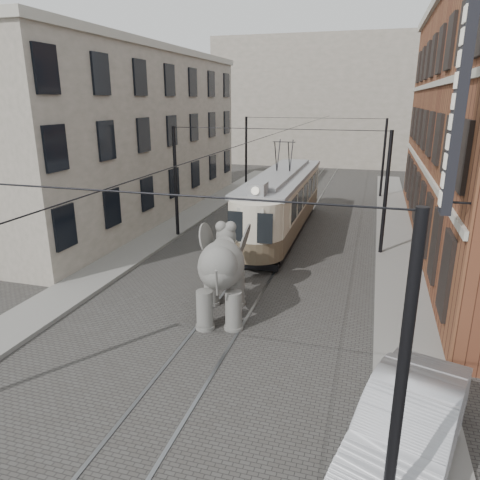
% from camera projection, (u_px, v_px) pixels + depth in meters
% --- Properties ---
extents(ground, '(120.00, 120.00, 0.00)m').
position_uv_depth(ground, '(245.00, 290.00, 18.20)').
color(ground, '#3C3A38').
extents(tram_rails, '(1.54, 80.00, 0.02)m').
position_uv_depth(tram_rails, '(245.00, 290.00, 18.20)').
color(tram_rails, slate).
rests_on(tram_rails, ground).
extents(sidewalk_right, '(2.00, 60.00, 0.15)m').
position_uv_depth(sidewalk_right, '(403.00, 307.00, 16.56)').
color(sidewalk_right, slate).
rests_on(sidewalk_right, ground).
extents(sidewalk_left, '(2.00, 60.00, 0.15)m').
position_uv_depth(sidewalk_left, '(104.00, 271.00, 19.94)').
color(sidewalk_left, slate).
rests_on(sidewalk_left, ground).
extents(stucco_building, '(7.00, 24.00, 10.00)m').
position_uv_depth(stucco_building, '(122.00, 137.00, 28.85)').
color(stucco_building, gray).
rests_on(stucco_building, ground).
extents(distant_block, '(28.00, 10.00, 14.00)m').
position_uv_depth(distant_block, '(339.00, 102.00, 52.75)').
color(distant_block, gray).
rests_on(distant_block, ground).
extents(catenary, '(11.00, 30.20, 6.00)m').
position_uv_depth(catenary, '(270.00, 193.00, 21.94)').
color(catenary, black).
rests_on(catenary, ground).
extents(tram, '(2.76, 13.04, 5.17)m').
position_uv_depth(tram, '(283.00, 188.00, 25.28)').
color(tram, beige).
rests_on(tram, ground).
extents(elephant, '(3.74, 5.37, 2.99)m').
position_uv_depth(elephant, '(222.00, 276.00, 15.59)').
color(elephant, '#605E59').
rests_on(elephant, ground).
extents(parked_car, '(3.17, 5.44, 1.70)m').
position_uv_depth(parked_car, '(407.00, 428.00, 9.33)').
color(parked_car, '#A5A4A9').
rests_on(parked_car, ground).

